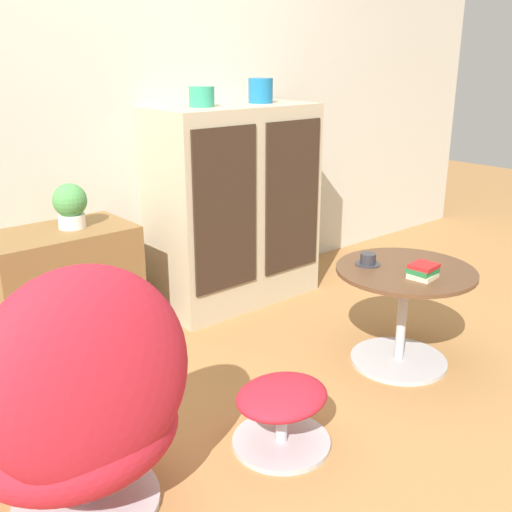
# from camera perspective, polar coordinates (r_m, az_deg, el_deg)

# --- Properties ---
(ground_plane) EXTENTS (12.00, 12.00, 0.00)m
(ground_plane) POSITION_cam_1_polar(r_m,az_deg,el_deg) (2.52, 3.01, -14.93)
(ground_plane) COLOR #A87542
(wall_back) EXTENTS (6.40, 0.06, 2.60)m
(wall_back) POSITION_cam_1_polar(r_m,az_deg,el_deg) (3.25, -14.38, 16.47)
(wall_back) COLOR beige
(wall_back) RESTS_ON ground_plane
(sideboard) EXTENTS (0.96, 0.48, 1.13)m
(sideboard) POSITION_cam_1_polar(r_m,az_deg,el_deg) (3.45, -2.12, 4.80)
(sideboard) COLOR tan
(sideboard) RESTS_ON ground_plane
(tv_console) EXTENTS (0.68, 0.41, 0.61)m
(tv_console) POSITION_cam_1_polar(r_m,az_deg,el_deg) (3.06, -17.80, -3.12)
(tv_console) COLOR brown
(tv_console) RESTS_ON ground_plane
(egg_chair) EXTENTS (0.66, 0.61, 0.87)m
(egg_chair) POSITION_cam_1_polar(r_m,az_deg,el_deg) (1.90, -16.10, -13.68)
(egg_chair) COLOR #B7B7BC
(egg_chair) RESTS_ON ground_plane
(ottoman) EXTENTS (0.37, 0.37, 0.25)m
(ottoman) POSITION_cam_1_polar(r_m,az_deg,el_deg) (2.27, 2.47, -14.16)
(ottoman) COLOR #B7B7BC
(ottoman) RESTS_ON ground_plane
(coffee_table) EXTENTS (0.63, 0.63, 0.47)m
(coffee_table) POSITION_cam_1_polar(r_m,az_deg,el_deg) (2.85, 13.82, -4.56)
(coffee_table) COLOR #B7B7BC
(coffee_table) RESTS_ON ground_plane
(vase_leftmost) EXTENTS (0.13, 0.13, 0.10)m
(vase_leftmost) POSITION_cam_1_polar(r_m,az_deg,el_deg) (3.24, -5.19, 14.88)
(vase_leftmost) COLOR #2D8E6B
(vase_leftmost) RESTS_ON sideboard
(vase_inner_left) EXTENTS (0.14, 0.14, 0.14)m
(vase_inner_left) POSITION_cam_1_polar(r_m,az_deg,el_deg) (3.49, 0.44, 15.48)
(vase_inner_left) COLOR #196699
(vase_inner_left) RESTS_ON sideboard
(potted_plant) EXTENTS (0.16, 0.16, 0.21)m
(potted_plant) POSITION_cam_1_polar(r_m,az_deg,el_deg) (2.97, -17.28, 4.70)
(potted_plant) COLOR silver
(potted_plant) RESTS_ON tv_console
(teacup) EXTENTS (0.11, 0.11, 0.05)m
(teacup) POSITION_cam_1_polar(r_m,az_deg,el_deg) (2.80, 10.61, -0.39)
(teacup) COLOR #2D2D33
(teacup) RESTS_ON coffee_table
(book_stack) EXTENTS (0.13, 0.12, 0.06)m
(book_stack) POSITION_cam_1_polar(r_m,az_deg,el_deg) (2.68, 15.62, -1.39)
(book_stack) COLOR beige
(book_stack) RESTS_ON coffee_table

